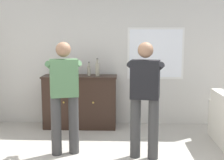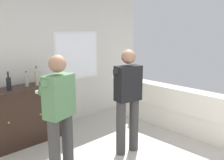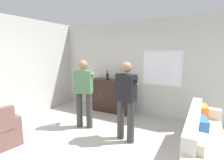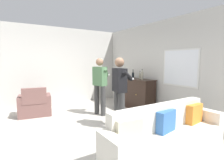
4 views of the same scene
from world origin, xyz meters
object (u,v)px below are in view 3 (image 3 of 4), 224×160
at_px(sideboard_cabinet, 112,96).
at_px(bottle_liquor_amber, 117,77).
at_px(bottle_wine_green, 107,76).
at_px(couch, 203,143).
at_px(person_standing_left, 84,91).
at_px(bottle_spirits_clear, 121,77).
at_px(person_standing_right, 126,98).

height_order(sideboard_cabinet, bottle_liquor_amber, bottle_liquor_amber).
bearing_deg(bottle_wine_green, couch, -28.65).
xyz_separation_m(sideboard_cabinet, person_standing_left, (-0.04, -1.35, 0.43)).
relative_size(bottle_liquor_amber, bottle_spirits_clear, 0.79).
bearing_deg(bottle_wine_green, bottle_spirits_clear, -2.64).
bearing_deg(bottle_spirits_clear, person_standing_right, -60.69).
xyz_separation_m(bottle_liquor_amber, bottle_spirits_clear, (0.16, -0.05, 0.03)).
bearing_deg(person_standing_right, bottle_spirits_clear, 119.31).
bearing_deg(couch, person_standing_right, 177.84).
bearing_deg(sideboard_cabinet, bottle_liquor_amber, 0.28).
bearing_deg(sideboard_cabinet, bottle_wine_green, -169.03).
distance_m(sideboard_cabinet, bottle_liquor_amber, 0.63).
bearing_deg(person_standing_left, person_standing_right, -5.51).
height_order(couch, person_standing_right, person_standing_right).
relative_size(couch, person_standing_left, 1.44).
bearing_deg(bottle_liquor_amber, person_standing_right, -56.79).
relative_size(bottle_liquor_amber, person_standing_left, 0.16).
bearing_deg(couch, sideboard_cabinet, 149.60).
height_order(bottle_liquor_amber, bottle_spirits_clear, bottle_spirits_clear).
xyz_separation_m(bottle_wine_green, person_standing_right, (1.28, -1.44, -0.18)).
xyz_separation_m(sideboard_cabinet, person_standing_right, (1.14, -1.46, 0.43)).
distance_m(bottle_wine_green, bottle_spirits_clear, 0.48).
bearing_deg(person_standing_right, sideboard_cabinet, 127.81).
relative_size(sideboard_cabinet, person_standing_right, 0.84).
height_order(sideboard_cabinet, person_standing_right, person_standing_right).
distance_m(couch, person_standing_right, 1.57).
distance_m(bottle_liquor_amber, person_standing_right, 1.76).
bearing_deg(bottle_liquor_amber, bottle_spirits_clear, -17.03).
height_order(bottle_spirits_clear, person_standing_right, person_standing_right).
relative_size(person_standing_left, person_standing_right, 1.00).
bearing_deg(person_standing_left, bottle_wine_green, 94.27).
relative_size(sideboard_cabinet, person_standing_left, 0.84).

